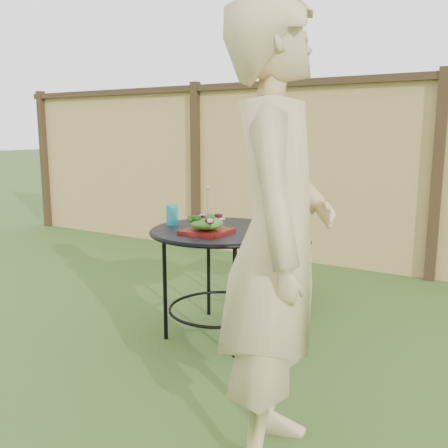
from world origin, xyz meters
name	(u,v)px	position (x,y,z in m)	size (l,w,h in m)	color
ground	(178,329)	(0.00, 0.00, 0.00)	(60.00, 60.00, 0.00)	#274516
fence	(303,171)	(0.00, 2.19, 0.95)	(8.00, 0.12, 1.90)	#DBBA6C
patio_table	(220,250)	(0.29, 0.09, 0.59)	(0.92, 0.92, 0.72)	black
patio_chair	(278,237)	(0.28, 1.01, 0.50)	(0.46, 0.46, 0.95)	black
diner	(277,242)	(1.15, -0.88, 0.92)	(0.67, 0.44, 1.85)	tan
salad_plate	(207,231)	(0.29, -0.06, 0.74)	(0.27, 0.27, 0.02)	#4E0E0B
salad	(207,223)	(0.29, -0.06, 0.79)	(0.21, 0.21, 0.08)	#235614
fork	(208,203)	(0.30, -0.06, 0.92)	(0.01, 0.01, 0.18)	silver
drinking_glass	(172,215)	(-0.07, 0.05, 0.79)	(0.08, 0.08, 0.14)	#0D879B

